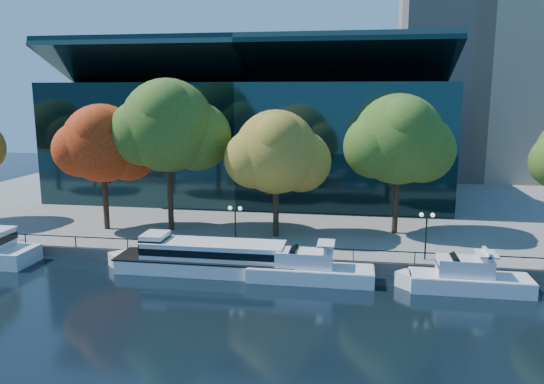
% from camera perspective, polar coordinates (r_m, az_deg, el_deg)
% --- Properties ---
extents(ground, '(160.00, 160.00, 0.00)m').
position_cam_1_polar(ground, '(43.65, -4.77, -9.26)').
color(ground, black).
rests_on(ground, ground).
extents(promenade, '(90.00, 67.08, 1.00)m').
position_cam_1_polar(promenade, '(78.16, 1.61, 0.10)').
color(promenade, slate).
rests_on(promenade, ground).
extents(railing, '(88.20, 0.08, 0.99)m').
position_cam_1_polar(railing, '(46.05, -3.84, -5.63)').
color(railing, black).
rests_on(railing, promenade).
extents(convention_building, '(50.00, 24.57, 21.43)m').
position_cam_1_polar(convention_building, '(73.22, -1.95, 5.71)').
color(convention_building, black).
rests_on(convention_building, ground).
extents(tour_boat, '(16.65, 3.71, 3.16)m').
position_cam_1_polar(tour_boat, '(45.07, -7.49, -6.86)').
color(tour_boat, white).
rests_on(tour_boat, ground).
extents(cruiser_near, '(11.13, 2.87, 3.22)m').
position_cam_1_polar(cruiser_near, '(42.85, 3.57, -8.21)').
color(cruiser_near, silver).
rests_on(cruiser_near, ground).
extents(cruiser_far, '(10.03, 2.78, 3.28)m').
position_cam_1_polar(cruiser_far, '(43.21, 19.97, -8.64)').
color(cruiser_far, silver).
rests_on(cruiser_far, ground).
extents(tree_1, '(9.80, 8.04, 12.76)m').
position_cam_1_polar(tree_1, '(55.82, -17.66, 4.84)').
color(tree_1, black).
rests_on(tree_1, promenade).
extents(tree_2, '(11.55, 9.47, 15.26)m').
position_cam_1_polar(tree_2, '(53.58, -10.98, 6.83)').
color(tree_2, black).
rests_on(tree_2, promenade).
extents(tree_3, '(10.03, 8.23, 12.28)m').
position_cam_1_polar(tree_3, '(50.47, 0.61, 4.12)').
color(tree_3, black).
rests_on(tree_3, promenade).
extents(tree_4, '(11.00, 9.02, 13.78)m').
position_cam_1_polar(tree_4, '(52.94, 13.63, 5.33)').
color(tree_4, black).
rests_on(tree_4, promenade).
extents(lamp_1, '(1.26, 0.36, 4.03)m').
position_cam_1_polar(lamp_1, '(46.79, -3.98, -2.79)').
color(lamp_1, black).
rests_on(lamp_1, promenade).
extents(lamp_2, '(1.26, 0.36, 4.03)m').
position_cam_1_polar(lamp_2, '(46.00, 16.29, -3.44)').
color(lamp_2, black).
rests_on(lamp_2, promenade).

